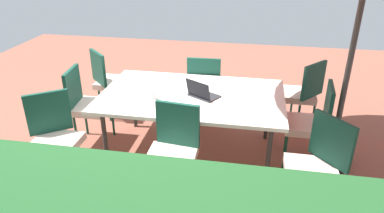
% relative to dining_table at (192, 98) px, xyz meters
% --- Properties ---
extents(ground_plane, '(10.00, 10.00, 0.02)m').
position_rel_dining_table_xyz_m(ground_plane, '(0.00, 0.00, -0.73)').
color(ground_plane, '#935442').
extents(dining_table, '(2.08, 1.29, 0.77)m').
position_rel_dining_table_xyz_m(dining_table, '(0.00, 0.00, 0.00)').
color(dining_table, silver).
rests_on(dining_table, ground_plane).
extents(chair_northeast, '(0.58, 0.58, 0.98)m').
position_rel_dining_table_xyz_m(chair_northeast, '(1.29, 0.81, -0.17)').
color(chair_northeast, beige).
rests_on(chair_northeast, ground_plane).
extents(chair_northwest, '(0.59, 0.59, 0.98)m').
position_rel_dining_table_xyz_m(chair_northwest, '(-1.29, 0.85, -0.17)').
color(chair_northwest, beige).
rests_on(chair_northwest, ground_plane).
extents(chair_south, '(0.46, 0.47, 0.98)m').
position_rel_dining_table_xyz_m(chair_south, '(-0.02, -0.83, -0.17)').
color(chair_south, beige).
rests_on(chair_south, ground_plane).
extents(chair_east, '(0.48, 0.47, 0.98)m').
position_rel_dining_table_xyz_m(chair_east, '(1.31, -0.01, -0.17)').
color(chair_east, beige).
rests_on(chair_east, ground_plane).
extents(chair_southwest, '(0.59, 0.58, 0.98)m').
position_rel_dining_table_xyz_m(chair_southwest, '(-1.31, -0.83, -0.17)').
color(chair_southwest, beige).
rests_on(chair_southwest, ground_plane).
extents(chair_north, '(0.48, 0.49, 0.98)m').
position_rel_dining_table_xyz_m(chair_north, '(0.03, 0.85, -0.17)').
color(chair_north, beige).
rests_on(chair_north, ground_plane).
extents(chair_southeast, '(0.59, 0.59, 0.98)m').
position_rel_dining_table_xyz_m(chair_southeast, '(1.34, -0.80, -0.17)').
color(chair_southeast, beige).
rests_on(chair_southeast, ground_plane).
extents(chair_west, '(0.48, 0.47, 0.98)m').
position_rel_dining_table_xyz_m(chair_west, '(-1.35, -0.01, -0.17)').
color(chair_west, beige).
rests_on(chair_west, ground_plane).
extents(laptop, '(0.40, 0.38, 0.21)m').
position_rel_dining_table_xyz_m(laptop, '(-0.13, 0.06, 0.09)').
color(laptop, '#2D2D33').
rests_on(laptop, dining_table).
extents(cup, '(0.06, 0.06, 0.09)m').
position_rel_dining_table_xyz_m(cup, '(0.40, 0.20, 0.09)').
color(cup, white).
rests_on(cup, dining_table).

